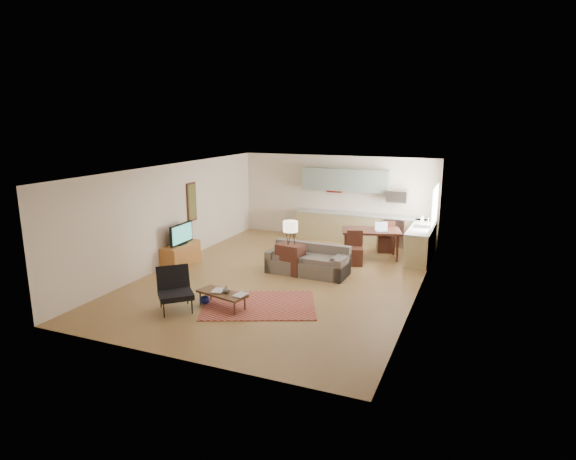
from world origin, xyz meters
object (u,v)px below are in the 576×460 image
at_px(coffee_table, 222,300).
at_px(console_table, 290,259).
at_px(armchair, 175,290).
at_px(sofa, 308,260).
at_px(tv_credenza, 181,254).
at_px(dining_table, 371,244).

height_order(coffee_table, console_table, console_table).
bearing_deg(armchair, sofa, 20.08).
bearing_deg(sofa, armchair, -114.67).
height_order(tv_credenza, dining_table, dining_table).
bearing_deg(armchair, tv_credenza, 79.79).
bearing_deg(coffee_table, tv_credenza, 152.49).
distance_m(coffee_table, console_table, 2.68).
relative_size(armchair, dining_table, 0.55).
relative_size(coffee_table, dining_table, 0.69).
bearing_deg(coffee_table, console_table, 93.37).
distance_m(console_table, dining_table, 2.70).
relative_size(armchair, console_table, 1.15).
bearing_deg(console_table, tv_credenza, -162.61).
distance_m(armchair, dining_table, 6.05).
height_order(armchair, dining_table, armchair).
bearing_deg(tv_credenza, coffee_table, -40.96).
height_order(tv_credenza, console_table, console_table).
relative_size(tv_credenza, dining_table, 0.77).
distance_m(sofa, armchair, 3.70).
relative_size(sofa, armchair, 2.40).
xyz_separation_m(coffee_table, tv_credenza, (-2.57, 2.23, 0.12)).
height_order(console_table, dining_table, dining_table).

